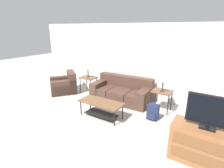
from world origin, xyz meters
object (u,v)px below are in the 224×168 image
object	(u,v)px
table_lamp_right	(163,78)
coffee_table	(101,106)
couch	(122,92)
television	(210,111)
side_table_right	(162,93)
armchair	(64,85)
table_lamp_left	(88,67)
tv_console	(204,145)
side_table_left	(88,79)
backpack	(153,112)

from	to	relation	value
table_lamp_right	coffee_table	bearing A→B (deg)	-135.86
couch	television	distance (m)	3.38
coffee_table	side_table_right	size ratio (longest dim) A/B	1.97
armchair	table_lamp_left	world-z (taller)	table_lamp_left
table_lamp_right	television	xyz separation A→B (m)	(1.34, -1.69, 0.01)
armchair	side_table_right	world-z (taller)	armchair
side_table_right	table_lamp_left	xyz separation A→B (m)	(-2.86, 0.00, 0.48)
armchair	tv_console	world-z (taller)	armchair
side_table_left	table_lamp_right	distance (m)	2.90
side_table_right	table_lamp_right	xyz separation A→B (m)	(0.00, 0.00, 0.48)
table_lamp_left	table_lamp_right	distance (m)	2.86
table_lamp_left	table_lamp_right	world-z (taller)	same
table_lamp_left	television	bearing A→B (deg)	-22.01
backpack	armchair	bearing A→B (deg)	176.65
table_lamp_right	tv_console	xyz separation A→B (m)	(1.34, -1.70, -0.69)
couch	table_lamp_right	bearing A→B (deg)	-3.24
armchair	side_table_right	xyz separation A→B (m)	(3.75, 0.41, 0.29)
couch	armchair	size ratio (longest dim) A/B	1.58
table_lamp_left	table_lamp_right	xyz separation A→B (m)	(2.86, 0.00, 0.00)
television	backpack	distance (m)	1.93
couch	television	size ratio (longest dim) A/B	2.64
side_table_right	television	size ratio (longest dim) A/B	0.83
armchair	coffee_table	distance (m)	2.58
side_table_left	table_lamp_left	bearing A→B (deg)	116.57
couch	table_lamp_left	world-z (taller)	table_lamp_left
armchair	tv_console	bearing A→B (deg)	-14.15
coffee_table	backpack	xyz separation A→B (m)	(1.29, 0.65, -0.13)
coffee_table	table_lamp_right	xyz separation A→B (m)	(1.32, 1.28, 0.72)
table_lamp_left	backpack	size ratio (longest dim) A/B	1.21
television	side_table_right	bearing A→B (deg)	128.27
armchair	table_lamp_right	size ratio (longest dim) A/B	2.45
table_lamp_left	tv_console	world-z (taller)	table_lamp_left
armchair	backpack	world-z (taller)	armchair
coffee_table	backpack	world-z (taller)	coffee_table
side_table_right	coffee_table	bearing A→B (deg)	-135.86
couch	tv_console	xyz separation A→B (m)	(2.77, -1.78, 0.08)
table_lamp_left	tv_console	distance (m)	4.58
coffee_table	side_table_left	bearing A→B (deg)	140.16
table_lamp_right	table_lamp_left	bearing A→B (deg)	180.00
side_table_right	television	bearing A→B (deg)	-51.73
coffee_table	side_table_right	world-z (taller)	side_table_right
side_table_left	television	world-z (taller)	television
backpack	side_table_left	bearing A→B (deg)	167.44
table_lamp_left	armchair	bearing A→B (deg)	-155.27
couch	table_lamp_left	distance (m)	1.62
couch	table_lamp_right	size ratio (longest dim) A/B	3.87
couch	tv_console	distance (m)	3.29
armchair	side_table_left	distance (m)	1.03
coffee_table	table_lamp_left	bearing A→B (deg)	140.16
table_lamp_left	couch	bearing A→B (deg)	3.24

